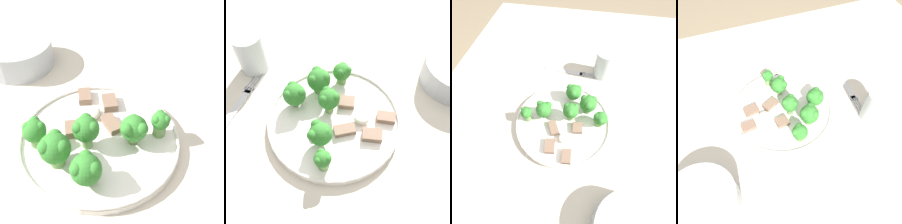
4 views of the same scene
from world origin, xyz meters
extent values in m
plane|color=#9E896B|center=(0.00, 0.00, 0.00)|extent=(8.00, 8.00, 0.00)
cube|color=beige|center=(0.00, 0.00, 0.72)|extent=(1.31, 1.09, 0.03)
cylinder|color=brown|center=(-0.59, -0.48, 0.35)|extent=(0.06, 0.06, 0.70)
cylinder|color=white|center=(0.01, -0.10, 0.74)|extent=(0.27, 0.27, 0.01)
torus|color=white|center=(0.01, -0.10, 0.75)|extent=(0.27, 0.27, 0.01)
cube|color=silver|center=(-0.21, -0.14, 0.74)|extent=(0.03, 0.14, 0.00)
cube|color=silver|center=(-0.20, -0.07, 0.74)|extent=(0.03, 0.02, 0.00)
cube|color=silver|center=(-0.19, -0.05, 0.74)|extent=(0.01, 0.05, 0.00)
cube|color=silver|center=(-0.20, -0.05, 0.74)|extent=(0.01, 0.05, 0.00)
cube|color=silver|center=(-0.20, -0.04, 0.74)|extent=(0.01, 0.05, 0.00)
cube|color=silver|center=(-0.21, -0.04, 0.74)|extent=(0.01, 0.05, 0.00)
cylinder|color=#B7BCC6|center=(0.25, 0.08, 0.76)|extent=(0.16, 0.16, 0.06)
cylinder|color=silver|center=(0.25, 0.08, 0.76)|extent=(0.13, 0.13, 0.04)
cylinder|color=silver|center=(-0.22, 0.00, 0.78)|extent=(0.07, 0.07, 0.10)
cylinder|color=silver|center=(-0.22, 0.00, 0.76)|extent=(0.06, 0.06, 0.05)
cylinder|color=#709E56|center=(-0.01, -0.08, 0.76)|extent=(0.02, 0.02, 0.03)
sphere|color=#337F2D|center=(-0.01, -0.08, 0.79)|extent=(0.04, 0.04, 0.04)
sphere|color=#337F2D|center=(0.01, -0.08, 0.80)|extent=(0.02, 0.02, 0.02)
sphere|color=#337F2D|center=(-0.01, -0.07, 0.80)|extent=(0.02, 0.02, 0.02)
sphere|color=#337F2D|center=(-0.01, -0.10, 0.80)|extent=(0.02, 0.02, 0.02)
cylinder|color=#709E56|center=(0.02, -0.21, 0.76)|extent=(0.02, 0.02, 0.02)
sphere|color=#337F2D|center=(0.02, -0.21, 0.78)|extent=(0.03, 0.03, 0.03)
sphere|color=#337F2D|center=(0.03, -0.21, 0.79)|extent=(0.01, 0.01, 0.01)
sphere|color=#337F2D|center=(0.01, -0.20, 0.79)|extent=(0.01, 0.01, 0.01)
sphere|color=#337F2D|center=(0.01, -0.22, 0.79)|extent=(0.01, 0.01, 0.01)
cylinder|color=#709E56|center=(0.00, -0.16, 0.76)|extent=(0.01, 0.01, 0.02)
sphere|color=#337F2D|center=(0.00, -0.16, 0.78)|extent=(0.05, 0.05, 0.05)
sphere|color=#337F2D|center=(0.01, -0.16, 0.79)|extent=(0.02, 0.02, 0.02)
sphere|color=#337F2D|center=(-0.01, -0.15, 0.79)|extent=(0.02, 0.02, 0.02)
sphere|color=#337F2D|center=(-0.01, -0.17, 0.79)|extent=(0.02, 0.02, 0.02)
cylinder|color=#709E56|center=(0.00, 0.00, 0.76)|extent=(0.02, 0.02, 0.02)
sphere|color=#337F2D|center=(0.00, 0.00, 0.78)|extent=(0.04, 0.04, 0.04)
sphere|color=#337F2D|center=(0.01, 0.00, 0.79)|extent=(0.02, 0.02, 0.02)
sphere|color=#337F2D|center=(0.00, 0.01, 0.79)|extent=(0.02, 0.02, 0.02)
sphere|color=#337F2D|center=(0.00, -0.01, 0.79)|extent=(0.02, 0.02, 0.02)
cylinder|color=#709E56|center=(-0.04, -0.04, 0.76)|extent=(0.02, 0.02, 0.02)
sphere|color=#337F2D|center=(-0.04, -0.04, 0.78)|extent=(0.05, 0.05, 0.05)
sphere|color=#337F2D|center=(-0.03, -0.04, 0.79)|extent=(0.02, 0.02, 0.02)
sphere|color=#337F2D|center=(-0.05, -0.03, 0.79)|extent=(0.02, 0.02, 0.02)
sphere|color=#337F2D|center=(-0.05, -0.05, 0.79)|extent=(0.02, 0.02, 0.02)
cylinder|color=#709E56|center=(-0.08, -0.09, 0.75)|extent=(0.01, 0.01, 0.02)
sphere|color=#337F2D|center=(-0.08, -0.09, 0.78)|extent=(0.05, 0.05, 0.05)
sphere|color=#337F2D|center=(-0.06, -0.09, 0.79)|extent=(0.02, 0.02, 0.02)
sphere|color=#337F2D|center=(-0.09, -0.07, 0.79)|extent=(0.02, 0.02, 0.02)
sphere|color=#337F2D|center=(-0.09, -0.10, 0.79)|extent=(0.02, 0.02, 0.02)
cube|color=#846651|center=(0.09, -0.12, 0.75)|extent=(0.04, 0.03, 0.01)
cube|color=#846651|center=(0.11, -0.08, 0.75)|extent=(0.04, 0.03, 0.01)
cube|color=#846651|center=(0.03, -0.06, 0.75)|extent=(0.04, 0.03, 0.01)
cube|color=#846651|center=(0.04, -0.13, 0.75)|extent=(0.05, 0.04, 0.01)
ellipsoid|color=silver|center=(0.07, -0.09, 0.75)|extent=(0.03, 0.03, 0.02)
camera|label=1|loc=(-0.35, -0.12, 1.15)|focal=50.00mm
camera|label=2|loc=(0.09, -0.38, 1.21)|focal=42.00mm
camera|label=3|loc=(0.26, -0.06, 1.19)|focal=28.00mm
camera|label=4|loc=(0.12, 0.24, 1.24)|focal=35.00mm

